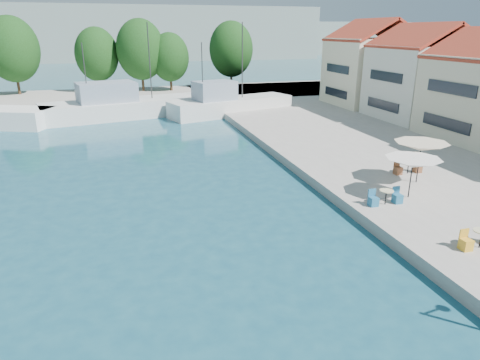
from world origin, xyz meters
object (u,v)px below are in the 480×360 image
object	(u,v)px
umbrella_white	(413,163)
trawler_03	(131,106)
trawler_04	(229,105)
umbrella_cream	(421,147)

from	to	relation	value
umbrella_white	trawler_03	bearing A→B (deg)	113.21
trawler_04	umbrella_cream	world-z (taller)	trawler_04
umbrella_white	umbrella_cream	bearing A→B (deg)	44.52
trawler_04	umbrella_white	distance (m)	28.52
trawler_04	umbrella_cream	bearing A→B (deg)	-96.79
trawler_03	umbrella_white	size ratio (longest dim) A/B	6.99
trawler_04	umbrella_white	size ratio (longest dim) A/B	5.09
trawler_04	trawler_03	bearing A→B (deg)	152.25
trawler_03	umbrella_white	distance (m)	33.21
umbrella_white	trawler_04	bearing A→B (deg)	95.09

